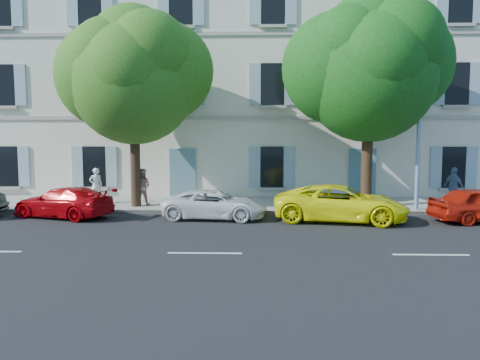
{
  "coord_description": "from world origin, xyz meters",
  "views": [
    {
      "loc": [
        1.31,
        -16.25,
        3.16
      ],
      "look_at": [
        0.77,
        2.0,
        1.4
      ],
      "focal_mm": 35.0,
      "sensor_mm": 36.0,
      "label": 1
    }
  ],
  "objects_px": {
    "car_red_coupe": "(63,202)",
    "tree_left": "(134,82)",
    "car_white_coupe": "(215,204)",
    "pedestrian_c": "(454,186)",
    "tree_right": "(369,75)",
    "pedestrian_b": "(142,187)",
    "pedestrian_a": "(96,186)",
    "car_yellow_supercar": "(341,203)",
    "street_lamp": "(422,88)"
  },
  "relations": [
    {
      "from": "tree_left",
      "to": "car_red_coupe",
      "type": "bearing_deg",
      "value": -139.75
    },
    {
      "from": "car_white_coupe",
      "to": "tree_right",
      "type": "xyz_separation_m",
      "value": [
        6.21,
        2.24,
        5.06
      ]
    },
    {
      "from": "car_red_coupe",
      "to": "car_white_coupe",
      "type": "xyz_separation_m",
      "value": [
        5.85,
        -0.12,
        -0.04
      ]
    },
    {
      "from": "car_yellow_supercar",
      "to": "pedestrian_a",
      "type": "xyz_separation_m",
      "value": [
        -10.16,
        3.19,
        0.27
      ]
    },
    {
      "from": "car_red_coupe",
      "to": "car_white_coupe",
      "type": "relative_size",
      "value": 1.03
    },
    {
      "from": "pedestrian_c",
      "to": "car_yellow_supercar",
      "type": "bearing_deg",
      "value": 95.16
    },
    {
      "from": "car_red_coupe",
      "to": "pedestrian_a",
      "type": "relative_size",
      "value": 2.57
    },
    {
      "from": "tree_left",
      "to": "pedestrian_b",
      "type": "height_order",
      "value": "tree_left"
    },
    {
      "from": "car_white_coupe",
      "to": "tree_left",
      "type": "relative_size",
      "value": 0.49
    },
    {
      "from": "pedestrian_a",
      "to": "pedestrian_c",
      "type": "distance_m",
      "value": 15.52
    },
    {
      "from": "car_red_coupe",
      "to": "pedestrian_b",
      "type": "xyz_separation_m",
      "value": [
        2.5,
        2.31,
        0.35
      ]
    },
    {
      "from": "pedestrian_b",
      "to": "car_red_coupe",
      "type": "bearing_deg",
      "value": 46.81
    },
    {
      "from": "tree_right",
      "to": "pedestrian_b",
      "type": "relative_size",
      "value": 5.4
    },
    {
      "from": "tree_left",
      "to": "tree_right",
      "type": "distance_m",
      "value": 9.74
    },
    {
      "from": "car_red_coupe",
      "to": "street_lamp",
      "type": "distance_m",
      "value": 14.64
    },
    {
      "from": "car_red_coupe",
      "to": "car_yellow_supercar",
      "type": "bearing_deg",
      "value": 106.59
    },
    {
      "from": "tree_right",
      "to": "car_yellow_supercar",
      "type": "bearing_deg",
      "value": -120.44
    },
    {
      "from": "car_white_coupe",
      "to": "pedestrian_b",
      "type": "height_order",
      "value": "pedestrian_b"
    },
    {
      "from": "tree_right",
      "to": "pedestrian_c",
      "type": "relative_size",
      "value": 5.17
    },
    {
      "from": "pedestrian_a",
      "to": "pedestrian_b",
      "type": "bearing_deg",
      "value": 137.82
    },
    {
      "from": "car_red_coupe",
      "to": "tree_right",
      "type": "distance_m",
      "value": 13.23
    },
    {
      "from": "pedestrian_a",
      "to": "pedestrian_b",
      "type": "xyz_separation_m",
      "value": [
        2.14,
        -0.39,
        0.0
      ]
    },
    {
      "from": "tree_left",
      "to": "street_lamp",
      "type": "relative_size",
      "value": 0.95
    },
    {
      "from": "car_white_coupe",
      "to": "street_lamp",
      "type": "xyz_separation_m",
      "value": [
        8.06,
        1.33,
        4.45
      ]
    },
    {
      "from": "car_white_coupe",
      "to": "tree_left",
      "type": "height_order",
      "value": "tree_left"
    },
    {
      "from": "pedestrian_a",
      "to": "pedestrian_c",
      "type": "relative_size",
      "value": 0.95
    },
    {
      "from": "tree_right",
      "to": "pedestrian_b",
      "type": "xyz_separation_m",
      "value": [
        -9.55,
        0.19,
        -4.67
      ]
    },
    {
      "from": "car_red_coupe",
      "to": "tree_left",
      "type": "distance_m",
      "value": 5.66
    },
    {
      "from": "car_yellow_supercar",
      "to": "street_lamp",
      "type": "bearing_deg",
      "value": -52.46
    },
    {
      "from": "car_white_coupe",
      "to": "pedestrian_a",
      "type": "bearing_deg",
      "value": 68.6
    },
    {
      "from": "car_yellow_supercar",
      "to": "pedestrian_c",
      "type": "relative_size",
      "value": 2.93
    },
    {
      "from": "tree_left",
      "to": "pedestrian_a",
      "type": "xyz_separation_m",
      "value": [
        -1.96,
        0.74,
        -4.42
      ]
    },
    {
      "from": "car_red_coupe",
      "to": "pedestrian_a",
      "type": "bearing_deg",
      "value": -168.28
    },
    {
      "from": "car_white_coupe",
      "to": "car_yellow_supercar",
      "type": "bearing_deg",
      "value": -88.69
    },
    {
      "from": "car_white_coupe",
      "to": "pedestrian_c",
      "type": "relative_size",
      "value": 2.39
    },
    {
      "from": "tree_left",
      "to": "car_white_coupe",
      "type": "bearing_deg",
      "value": -30.62
    },
    {
      "from": "pedestrian_a",
      "to": "tree_left",
      "type": "bearing_deg",
      "value": 127.56
    },
    {
      "from": "tree_right",
      "to": "pedestrian_b",
      "type": "height_order",
      "value": "tree_right"
    },
    {
      "from": "pedestrian_c",
      "to": "car_white_coupe",
      "type": "bearing_deg",
      "value": 80.51
    },
    {
      "from": "tree_left",
      "to": "pedestrian_c",
      "type": "relative_size",
      "value": 4.91
    },
    {
      "from": "pedestrian_b",
      "to": "tree_left",
      "type": "bearing_deg",
      "value": 66.81
    },
    {
      "from": "car_white_coupe",
      "to": "pedestrian_a",
      "type": "xyz_separation_m",
      "value": [
        -5.49,
        2.82,
        0.39
      ]
    },
    {
      "from": "car_yellow_supercar",
      "to": "pedestrian_a",
      "type": "distance_m",
      "value": 10.66
    },
    {
      "from": "tree_left",
      "to": "street_lamp",
      "type": "bearing_deg",
      "value": -3.74
    },
    {
      "from": "car_white_coupe",
      "to": "car_yellow_supercar",
      "type": "xyz_separation_m",
      "value": [
        4.67,
        -0.37,
        0.12
      ]
    },
    {
      "from": "car_white_coupe",
      "to": "pedestrian_a",
      "type": "height_order",
      "value": "pedestrian_a"
    },
    {
      "from": "tree_right",
      "to": "pedestrian_c",
      "type": "bearing_deg",
      "value": 6.42
    },
    {
      "from": "car_yellow_supercar",
      "to": "street_lamp",
      "type": "height_order",
      "value": "street_lamp"
    },
    {
      "from": "pedestrian_a",
      "to": "pedestrian_c",
      "type": "xyz_separation_m",
      "value": [
        15.52,
        -0.15,
        0.04
      ]
    },
    {
      "from": "car_white_coupe",
      "to": "tree_left",
      "type": "xyz_separation_m",
      "value": [
        -3.53,
        2.09,
        4.81
      ]
    }
  ]
}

